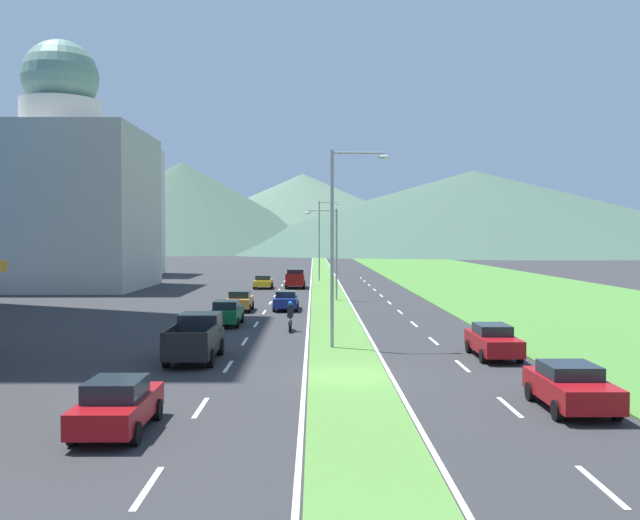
% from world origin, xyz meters
% --- Properties ---
extents(ground_plane, '(600.00, 600.00, 0.00)m').
position_xyz_m(ground_plane, '(0.00, 0.00, 0.00)').
color(ground_plane, '#2D2D30').
extents(grass_median, '(3.20, 240.00, 0.06)m').
position_xyz_m(grass_median, '(0.00, 60.00, 0.03)').
color(grass_median, '#518438').
rests_on(grass_median, ground_plane).
extents(grass_verge_right, '(24.00, 240.00, 0.06)m').
position_xyz_m(grass_verge_right, '(20.60, 60.00, 0.03)').
color(grass_verge_right, '#477F33').
rests_on(grass_verge_right, ground_plane).
extents(lane_dash_left_1, '(0.16, 2.80, 0.01)m').
position_xyz_m(lane_dash_left_1, '(-5.10, -12.55, 0.01)').
color(lane_dash_left_1, silver).
rests_on(lane_dash_left_1, ground_plane).
extents(lane_dash_left_2, '(0.16, 2.80, 0.01)m').
position_xyz_m(lane_dash_left_2, '(-5.10, -5.10, 0.01)').
color(lane_dash_left_2, silver).
rests_on(lane_dash_left_2, ground_plane).
extents(lane_dash_left_3, '(0.16, 2.80, 0.01)m').
position_xyz_m(lane_dash_left_3, '(-5.10, 2.35, 0.01)').
color(lane_dash_left_3, silver).
rests_on(lane_dash_left_3, ground_plane).
extents(lane_dash_left_4, '(0.16, 2.80, 0.01)m').
position_xyz_m(lane_dash_left_4, '(-5.10, 9.80, 0.01)').
color(lane_dash_left_4, silver).
rests_on(lane_dash_left_4, ground_plane).
extents(lane_dash_left_5, '(0.16, 2.80, 0.01)m').
position_xyz_m(lane_dash_left_5, '(-5.10, 17.25, 0.01)').
color(lane_dash_left_5, silver).
rests_on(lane_dash_left_5, ground_plane).
extents(lane_dash_left_6, '(0.16, 2.80, 0.01)m').
position_xyz_m(lane_dash_left_6, '(-5.10, 24.70, 0.01)').
color(lane_dash_left_6, silver).
rests_on(lane_dash_left_6, ground_plane).
extents(lane_dash_left_7, '(0.16, 2.80, 0.01)m').
position_xyz_m(lane_dash_left_7, '(-5.10, 32.15, 0.01)').
color(lane_dash_left_7, silver).
rests_on(lane_dash_left_7, ground_plane).
extents(lane_dash_left_8, '(0.16, 2.80, 0.01)m').
position_xyz_m(lane_dash_left_8, '(-5.10, 39.60, 0.01)').
color(lane_dash_left_8, silver).
rests_on(lane_dash_left_8, ground_plane).
extents(lane_dash_left_9, '(0.16, 2.80, 0.01)m').
position_xyz_m(lane_dash_left_9, '(-5.10, 47.05, 0.01)').
color(lane_dash_left_9, silver).
rests_on(lane_dash_left_9, ground_plane).
extents(lane_dash_left_10, '(0.16, 2.80, 0.01)m').
position_xyz_m(lane_dash_left_10, '(-5.10, 54.50, 0.01)').
color(lane_dash_left_10, silver).
rests_on(lane_dash_left_10, ground_plane).
extents(lane_dash_left_11, '(0.16, 2.80, 0.01)m').
position_xyz_m(lane_dash_left_11, '(-5.10, 61.95, 0.01)').
color(lane_dash_left_11, silver).
rests_on(lane_dash_left_11, ground_plane).
extents(lane_dash_left_12, '(0.16, 2.80, 0.01)m').
position_xyz_m(lane_dash_left_12, '(-5.10, 69.40, 0.01)').
color(lane_dash_left_12, silver).
rests_on(lane_dash_left_12, ground_plane).
extents(lane_dash_right_1, '(0.16, 2.80, 0.01)m').
position_xyz_m(lane_dash_right_1, '(5.10, -12.55, 0.01)').
color(lane_dash_right_1, silver).
rests_on(lane_dash_right_1, ground_plane).
extents(lane_dash_right_2, '(0.16, 2.80, 0.01)m').
position_xyz_m(lane_dash_right_2, '(5.10, -5.10, 0.01)').
color(lane_dash_right_2, silver).
rests_on(lane_dash_right_2, ground_plane).
extents(lane_dash_right_3, '(0.16, 2.80, 0.01)m').
position_xyz_m(lane_dash_right_3, '(5.10, 2.35, 0.01)').
color(lane_dash_right_3, silver).
rests_on(lane_dash_right_3, ground_plane).
extents(lane_dash_right_4, '(0.16, 2.80, 0.01)m').
position_xyz_m(lane_dash_right_4, '(5.10, 9.80, 0.01)').
color(lane_dash_right_4, silver).
rests_on(lane_dash_right_4, ground_plane).
extents(lane_dash_right_5, '(0.16, 2.80, 0.01)m').
position_xyz_m(lane_dash_right_5, '(5.10, 17.25, 0.01)').
color(lane_dash_right_5, silver).
rests_on(lane_dash_right_5, ground_plane).
extents(lane_dash_right_6, '(0.16, 2.80, 0.01)m').
position_xyz_m(lane_dash_right_6, '(5.10, 24.70, 0.01)').
color(lane_dash_right_6, silver).
rests_on(lane_dash_right_6, ground_plane).
extents(lane_dash_right_7, '(0.16, 2.80, 0.01)m').
position_xyz_m(lane_dash_right_7, '(5.10, 32.15, 0.01)').
color(lane_dash_right_7, silver).
rests_on(lane_dash_right_7, ground_plane).
extents(lane_dash_right_8, '(0.16, 2.80, 0.01)m').
position_xyz_m(lane_dash_right_8, '(5.10, 39.60, 0.01)').
color(lane_dash_right_8, silver).
rests_on(lane_dash_right_8, ground_plane).
extents(lane_dash_right_9, '(0.16, 2.80, 0.01)m').
position_xyz_m(lane_dash_right_9, '(5.10, 47.05, 0.01)').
color(lane_dash_right_9, silver).
rests_on(lane_dash_right_9, ground_plane).
extents(lane_dash_right_10, '(0.16, 2.80, 0.01)m').
position_xyz_m(lane_dash_right_10, '(5.10, 54.50, 0.01)').
color(lane_dash_right_10, silver).
rests_on(lane_dash_right_10, ground_plane).
extents(lane_dash_right_11, '(0.16, 2.80, 0.01)m').
position_xyz_m(lane_dash_right_11, '(5.10, 61.95, 0.01)').
color(lane_dash_right_11, silver).
rests_on(lane_dash_right_11, ground_plane).
extents(lane_dash_right_12, '(0.16, 2.80, 0.01)m').
position_xyz_m(lane_dash_right_12, '(5.10, 69.40, 0.01)').
color(lane_dash_right_12, silver).
rests_on(lane_dash_right_12, ground_plane).
extents(edge_line_median_left, '(0.16, 240.00, 0.01)m').
position_xyz_m(edge_line_median_left, '(-1.75, 60.00, 0.01)').
color(edge_line_median_left, silver).
rests_on(edge_line_median_left, ground_plane).
extents(edge_line_median_right, '(0.16, 240.00, 0.01)m').
position_xyz_m(edge_line_median_right, '(1.75, 60.00, 0.01)').
color(edge_line_median_right, silver).
rests_on(edge_line_median_right, ground_plane).
extents(domed_building, '(17.94, 17.94, 27.02)m').
position_xyz_m(domed_building, '(-28.98, 49.67, 10.23)').
color(domed_building, '#B7B2A8').
rests_on(domed_building, ground_plane).
extents(midrise_colored, '(13.90, 13.90, 19.03)m').
position_xyz_m(midrise_colored, '(-31.75, 76.75, 9.51)').
color(midrise_colored, silver).
rests_on(midrise_colored, ground_plane).
extents(hill_far_left, '(123.08, 123.08, 33.99)m').
position_xyz_m(hill_far_left, '(-50.95, 239.97, 16.99)').
color(hill_far_left, '#3D5647').
rests_on(hill_far_left, ground_plane).
extents(hill_far_center, '(147.00, 147.00, 32.59)m').
position_xyz_m(hill_far_center, '(-6.02, 274.14, 16.29)').
color(hill_far_center, '#516B56').
rests_on(hill_far_center, ground_plane).
extents(hill_far_right, '(233.43, 233.43, 32.57)m').
position_xyz_m(hill_far_right, '(63.41, 259.03, 16.29)').
color(hill_far_right, '#3D5647').
rests_on(hill_far_right, ground_plane).
extents(street_lamp_near, '(2.95, 0.30, 10.00)m').
position_xyz_m(street_lamp_near, '(-0.16, 7.33, 5.71)').
color(street_lamp_near, '#99999E').
rests_on(street_lamp_near, ground_plane).
extents(street_lamp_mid, '(2.92, 0.48, 8.14)m').
position_xyz_m(street_lamp_mid, '(0.29, 34.69, 4.75)').
color(street_lamp_mid, '#99999E').
rests_on(street_lamp_mid, ground_plane).
extents(street_lamp_far, '(2.76, 0.28, 10.19)m').
position_xyz_m(street_lamp_far, '(-0.43, 61.99, 5.79)').
color(street_lamp_far, '#99999E').
rests_on(street_lamp_far, ground_plane).
extents(car_0, '(2.01, 4.06, 1.45)m').
position_xyz_m(car_0, '(-6.92, 49.16, 0.74)').
color(car_0, yellow).
rests_on(car_0, ground_plane).
extents(car_1, '(1.88, 4.04, 1.55)m').
position_xyz_m(car_1, '(-7.00, 25.47, 0.78)').
color(car_1, '#C6842D').
rests_on(car_1, ground_plane).
extents(car_2, '(2.04, 4.33, 1.49)m').
position_xyz_m(car_2, '(6.98, -5.47, 0.77)').
color(car_2, maroon).
rests_on(car_2, ground_plane).
extents(car_3, '(1.90, 4.32, 1.57)m').
position_xyz_m(car_3, '(-7.03, -8.00, 0.79)').
color(car_3, maroon).
rests_on(car_3, ground_plane).
extents(car_4, '(1.87, 4.67, 1.54)m').
position_xyz_m(car_4, '(6.98, 4.55, 0.79)').
color(car_4, maroon).
rests_on(car_4, ground_plane).
extents(car_5, '(1.88, 4.61, 1.59)m').
position_xyz_m(car_5, '(-6.94, 16.79, 0.80)').
color(car_5, '#0C5128').
rests_on(car_5, ground_plane).
extents(car_6, '(1.90, 4.56, 1.49)m').
position_xyz_m(car_6, '(-3.52, 26.26, 0.77)').
color(car_6, navy).
rests_on(car_6, ground_plane).
extents(pickup_truck_0, '(2.18, 5.40, 2.00)m').
position_xyz_m(pickup_truck_0, '(-6.79, 4.12, 0.98)').
color(pickup_truck_0, black).
rests_on(pickup_truck_0, ground_plane).
extents(pickup_truck_1, '(2.18, 5.40, 2.00)m').
position_xyz_m(pickup_truck_1, '(-3.44, 50.35, 0.98)').
color(pickup_truck_1, maroon).
rests_on(pickup_truck_1, ground_plane).
extents(motorcycle_rider, '(0.36, 2.00, 1.80)m').
position_xyz_m(motorcycle_rider, '(-2.78, 13.90, 0.75)').
color(motorcycle_rider, black).
rests_on(motorcycle_rider, ground_plane).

